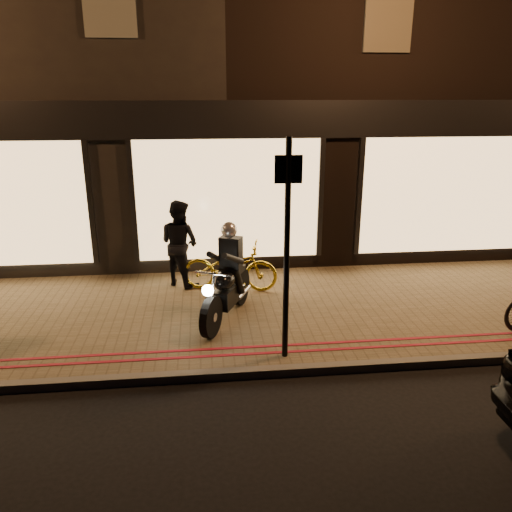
{
  "coord_description": "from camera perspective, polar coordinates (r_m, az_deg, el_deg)",
  "views": [
    {
      "loc": [
        -0.53,
        -5.77,
        3.61
      ],
      "look_at": [
        0.32,
        1.89,
        1.1
      ],
      "focal_mm": 35.0,
      "sensor_mm": 36.0,
      "label": 1
    }
  ],
  "objects": [
    {
      "name": "sign_post",
      "position": [
        6.48,
        3.56,
        1.76
      ],
      "size": [
        0.35,
        0.08,
        3.0
      ],
      "rotation": [
        0.0,
        0.0,
        -0.03
      ],
      "color": "black",
      "rests_on": "sidewalk"
    },
    {
      "name": "bicycle_gold",
      "position": [
        9.21,
        -3.01,
        -1.19
      ],
      "size": [
        1.85,
        0.97,
        0.92
      ],
      "primitive_type": "imported",
      "rotation": [
        0.0,
        0.0,
        1.36
      ],
      "color": "gold",
      "rests_on": "sidewalk"
    },
    {
      "name": "ground",
      "position": [
        6.83,
        -0.96,
        -13.89
      ],
      "size": [
        90.0,
        90.0,
        0.0
      ],
      "primitive_type": "plane",
      "color": "black",
      "rests_on": "ground"
    },
    {
      "name": "building_row",
      "position": [
        14.79,
        -4.54,
        20.44
      ],
      "size": [
        48.0,
        10.11,
        8.5
      ],
      "color": "black",
      "rests_on": "ground"
    },
    {
      "name": "kerb_stone",
      "position": [
        6.84,
        -1.0,
        -13.24
      ],
      "size": [
        50.0,
        0.14,
        0.12
      ],
      "primitive_type": "cube",
      "color": "#59544C",
      "rests_on": "ground"
    },
    {
      "name": "sidewalk",
      "position": [
        8.56,
        -2.23,
        -6.49
      ],
      "size": [
        50.0,
        4.0,
        0.12
      ],
      "primitive_type": "cube",
      "color": "brown",
      "rests_on": "ground"
    },
    {
      "name": "person_dark",
      "position": [
        9.48,
        -8.74,
        1.47
      ],
      "size": [
        1.01,
        0.99,
        1.64
      ],
      "primitive_type": "imported",
      "rotation": [
        0.0,
        0.0,
        2.44
      ],
      "color": "black",
      "rests_on": "sidewalk"
    },
    {
      "name": "motorcycle",
      "position": [
        8.0,
        -3.29,
        -3.06
      ],
      "size": [
        0.94,
        1.82,
        1.59
      ],
      "rotation": [
        0.0,
        0.0,
        -0.42
      ],
      "color": "black",
      "rests_on": "sidewalk"
    },
    {
      "name": "red_kerb_lines",
      "position": [
        7.24,
        -1.38,
        -10.77
      ],
      "size": [
        50.0,
        0.26,
        0.01
      ],
      "color": "maroon",
      "rests_on": "sidewalk"
    }
  ]
}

